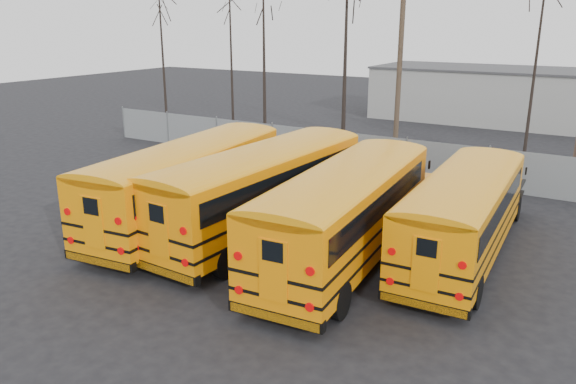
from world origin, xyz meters
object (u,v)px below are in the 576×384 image
Objects in this scene: bus_a at (192,176)px; bus_d at (465,208)px; bus_b at (265,183)px; bus_c at (349,205)px; utility_pole_left at (400,66)px.

bus_d is (9.87, 2.12, -0.18)m from bus_a.
bus_b is 7.04m from bus_d.
bus_c is 1.10× the size of bus_d.
bus_d is at bearing 30.32° from bus_c.
bus_d is 1.09× the size of utility_pole_left.
utility_pole_left reaches higher than bus_d.
bus_d is (3.18, 2.18, -0.16)m from bus_c.
bus_c reaches higher than bus_d.
bus_a is at bearing -166.63° from bus_b.
utility_pole_left is at bearing 95.87° from bus_b.
bus_d is at bearing 6.22° from bus_a.
bus_b reaches higher than bus_a.
bus_b reaches higher than bus_d.
bus_b is 1.02× the size of bus_c.
utility_pole_left reaches higher than bus_b.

